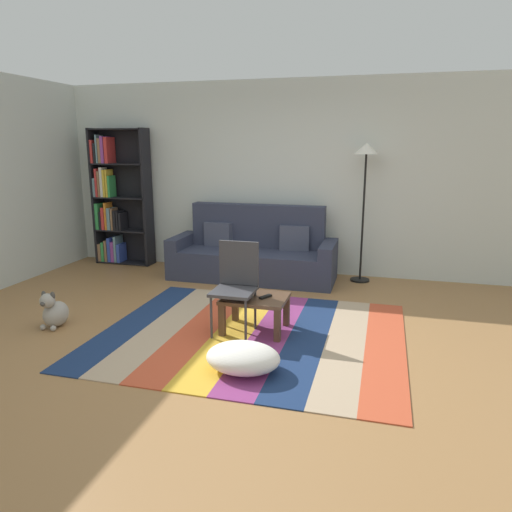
% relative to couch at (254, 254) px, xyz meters
% --- Properties ---
extents(ground_plane, '(14.00, 14.00, 0.00)m').
position_rel_couch_xyz_m(ground_plane, '(0.36, -2.02, -0.34)').
color(ground_plane, '#9E7042').
extents(back_wall, '(6.80, 0.10, 2.70)m').
position_rel_couch_xyz_m(back_wall, '(0.36, 0.53, 1.01)').
color(back_wall, silver).
rests_on(back_wall, ground_plane).
extents(rug, '(2.90, 2.48, 0.01)m').
position_rel_couch_xyz_m(rug, '(0.53, -1.99, -0.33)').
color(rug, navy).
rests_on(rug, ground_plane).
extents(couch, '(2.26, 0.80, 1.00)m').
position_rel_couch_xyz_m(couch, '(0.00, 0.00, 0.00)').
color(couch, '#2D3347').
rests_on(couch, ground_plane).
extents(bookshelf, '(0.90, 0.28, 2.06)m').
position_rel_couch_xyz_m(bookshelf, '(-2.28, 0.28, 0.63)').
color(bookshelf, black).
rests_on(bookshelf, ground_plane).
extents(coffee_table, '(0.63, 0.50, 0.35)m').
position_rel_couch_xyz_m(coffee_table, '(0.54, -1.89, -0.04)').
color(coffee_table, '#513826').
rests_on(coffee_table, rug).
extents(pouf, '(0.62, 0.48, 0.23)m').
position_rel_couch_xyz_m(pouf, '(0.67, -2.76, -0.21)').
color(pouf, white).
rests_on(pouf, rug).
extents(dog, '(0.22, 0.35, 0.40)m').
position_rel_couch_xyz_m(dog, '(-1.47, -2.31, -0.18)').
color(dog, '#9E998E').
rests_on(dog, ground_plane).
extents(standing_lamp, '(0.32, 0.32, 1.84)m').
position_rel_couch_xyz_m(standing_lamp, '(1.45, 0.22, 1.20)').
color(standing_lamp, black).
rests_on(standing_lamp, ground_plane).
extents(tv_remote, '(0.11, 0.15, 0.02)m').
position_rel_couch_xyz_m(tv_remote, '(0.64, -1.89, 0.03)').
color(tv_remote, black).
rests_on(tv_remote, coffee_table).
extents(folding_chair, '(0.40, 0.40, 0.90)m').
position_rel_couch_xyz_m(folding_chair, '(0.36, -1.94, 0.20)').
color(folding_chair, '#38383D').
rests_on(folding_chair, ground_plane).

